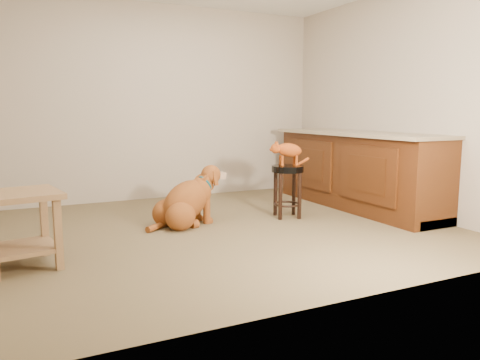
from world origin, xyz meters
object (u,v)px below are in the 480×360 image
wood_stool (310,172)px  tabby_kitten (287,151)px  golden_retriever (187,202)px  padded_stool (287,181)px  side_table (20,218)px

wood_stool → tabby_kitten: tabby_kitten is taller
wood_stool → golden_retriever: size_ratio=0.68×
padded_stool → wood_stool: (0.96, 0.96, -0.07)m
tabby_kitten → wood_stool: bearing=60.2°
padded_stool → wood_stool: size_ratio=0.87×
padded_stool → tabby_kitten: size_ratio=1.19×
golden_retriever → tabby_kitten: (1.14, -0.12, 0.51)m
wood_stool → side_table: 4.00m
side_table → golden_retriever: (1.58, 0.73, -0.14)m
padded_stool → side_table: bearing=-167.6°
side_table → golden_retriever: size_ratio=0.65×
wood_stool → tabby_kitten: bearing=-135.4°
padded_stool → tabby_kitten: 0.34m
wood_stool → tabby_kitten: 1.42m
golden_retriever → side_table: bearing=-172.5°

